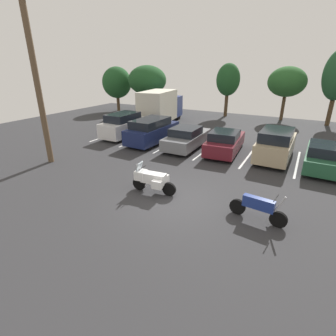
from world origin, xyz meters
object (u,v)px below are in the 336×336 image
motorcycle_touring (152,179)px  car_white (124,125)px  motorcycle_second (258,207)px  car_navy (152,131)px  car_grey (187,138)px  car_green (325,157)px  box_truck (161,107)px  utility_pole (36,78)px  car_tan (276,144)px  car_maroon (225,142)px

motorcycle_touring → car_white: 10.06m
motorcycle_second → car_navy: (-8.85, 6.91, 0.35)m
car_grey → car_green: 8.25m
motorcycle_second → car_grey: (-6.04, 6.89, 0.18)m
car_navy → motorcycle_second: bearing=-38.0°
motorcycle_touring → car_green: car_green is taller
car_white → box_truck: (0.06, 5.71, 0.71)m
car_navy → car_grey: (2.81, -0.02, -0.17)m
car_grey → car_green: (8.25, 0.12, -0.01)m
motorcycle_second → car_navy: car_navy is taller
car_navy → car_grey: 2.81m
box_truck → utility_pole: 12.78m
car_green → car_grey: bearing=-179.1°
box_truck → utility_pole: size_ratio=0.70×
car_tan → utility_pole: bearing=-149.5°
car_white → car_grey: 5.65m
motorcycle_touring → box_truck: 14.69m
car_tan → car_grey: bearing=-175.1°
motorcycle_touring → car_maroon: (1.19, 7.00, 0.09)m
motorcycle_second → utility_pole: 12.73m
car_navy → motorcycle_touring: bearing=-58.3°
motorcycle_second → car_tan: (-0.40, 7.38, 0.39)m
motorcycle_touring → utility_pole: 8.46m
car_tan → car_maroon: bearing=-174.2°
motorcycle_second → car_green: size_ratio=0.47×
motorcycle_second → car_maroon: (-3.42, 7.07, 0.19)m
car_grey → car_green: car_grey is taller
car_tan → utility_pole: (-11.61, -6.83, 3.81)m
car_white → car_tan: same height
motorcycle_second → box_truck: bearing=131.9°
box_truck → car_navy: bearing=-65.3°
car_tan → box_truck: bearing=153.6°
car_white → box_truck: box_truck is taller
motorcycle_touring → car_navy: car_navy is taller
car_navy → car_tan: bearing=3.2°
car_green → utility_pole: (-14.22, -6.47, 4.02)m
box_truck → car_grey: bearing=-47.3°
car_tan → box_truck: (-11.21, 5.56, 0.70)m
car_navy → utility_pole: utility_pole is taller
car_white → car_tan: bearing=0.8°
motorcycle_second → car_white: bearing=148.2°
box_truck → utility_pole: (-0.39, -12.39, 3.10)m
car_maroon → car_green: bearing=-0.5°
motorcycle_touring → car_white: bearing=134.6°
car_grey → box_truck: size_ratio=0.71×
motorcycle_touring → car_navy: 8.05m
car_navy → box_truck: 6.67m
car_tan → car_green: car_tan is taller
car_tan → car_green: size_ratio=1.01×
car_white → car_maroon: 8.26m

